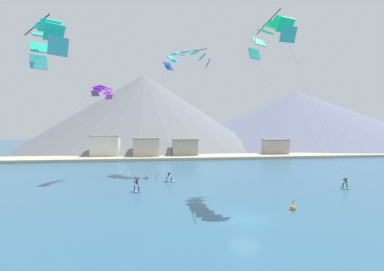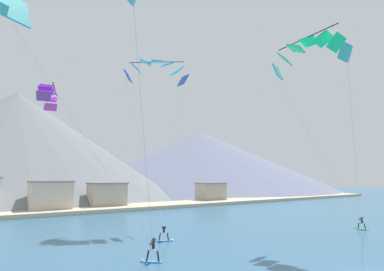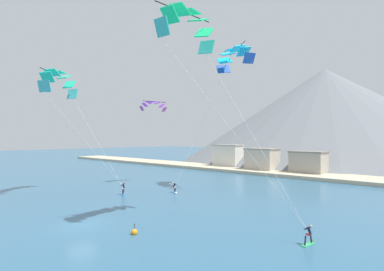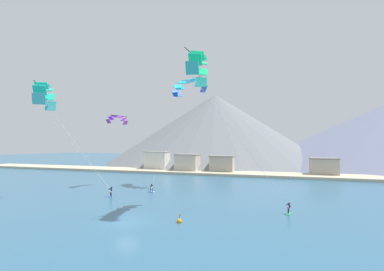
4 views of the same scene
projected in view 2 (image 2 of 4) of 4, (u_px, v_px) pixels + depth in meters
kitesurfer_near_lead at (166, 236)px, 29.14m from camera, size 1.67×1.29×1.69m
kitesurfer_near_trail at (150, 254)px, 21.93m from camera, size 1.51×1.51×1.84m
kitesurfer_mid_center at (360, 226)px, 36.05m from camera, size 0.67×1.78×1.62m
parafoil_kite_near_lead at (157, 69)px, 41.80m from camera, size 8.69×12.25×21.32m
parafoil_kite_mid_center at (309, 52)px, 31.01m from camera, size 12.46×8.01×19.26m
parafoil_kite_distant_high_outer at (49, 95)px, 28.77m from camera, size 2.64×5.06×1.80m
shoreline_strip at (107, 208)px, 57.65m from camera, size 180.00×10.00×0.70m
shore_building_harbour_front at (107, 196)px, 60.08m from camera, size 7.08×5.10×5.24m
shore_building_promenade_mid at (211, 193)px, 76.12m from camera, size 6.85×5.02×5.00m
shore_building_quay_west at (50, 197)px, 53.25m from camera, size 7.05×5.25×5.65m
mountain_peak_west_ridge at (13, 144)px, 93.32m from camera, size 102.24×102.24×33.21m
mountain_peak_central_summit at (200, 161)px, 145.92m from camera, size 126.44×126.44×28.72m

